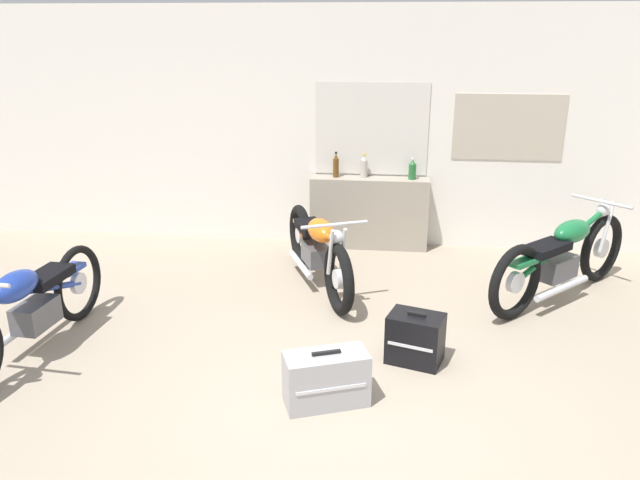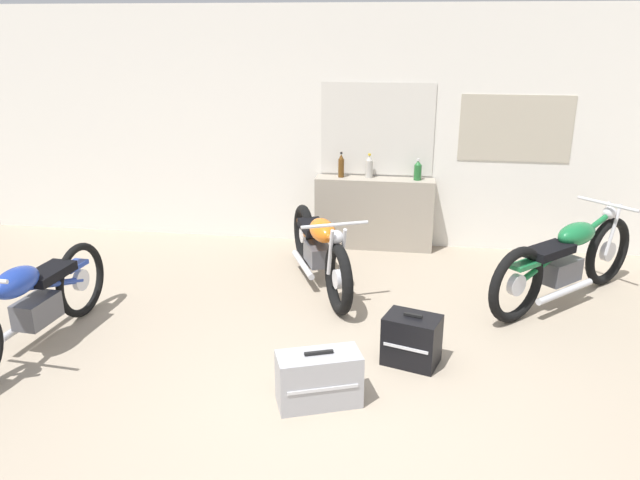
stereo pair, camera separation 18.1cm
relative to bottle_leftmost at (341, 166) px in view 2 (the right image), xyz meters
The scene contains 11 objects.
ground_plane 3.75m from the bottle_leftmost, 84.46° to the right, with size 24.00×24.00×0.00m, color gray.
wall_back 0.57m from the bottle_leftmost, 24.81° to the left, with size 10.00×0.07×2.80m.
sill_counter 0.69m from the bottle_leftmost, ahead, with size 1.40×0.28×0.85m.
bottle_leftmost is the anchor object (origin of this frame).
bottle_left_center 0.33m from the bottle_leftmost, ahead, with size 0.09×0.09×0.29m.
bottle_center 0.90m from the bottle_leftmost, ahead, with size 0.09×0.09×0.25m.
motorcycle_orange 1.40m from the bottle_leftmost, 93.12° to the right, with size 0.96×1.89×0.84m.
motorcycle_blue 3.74m from the bottle_leftmost, 126.55° to the right, with size 0.64×2.08×0.89m.
motorcycle_green 2.74m from the bottle_leftmost, 29.48° to the right, with size 1.63×1.60×0.91m.
hard_case_black 2.97m from the bottle_leftmost, 71.93° to the right, with size 0.49×0.41×0.43m.
hard_case_silver 3.49m from the bottle_leftmost, 85.91° to the right, with size 0.65×0.46×0.42m.
Camera 2 is at (0.47, -3.59, 2.57)m, focal length 35.00 mm.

